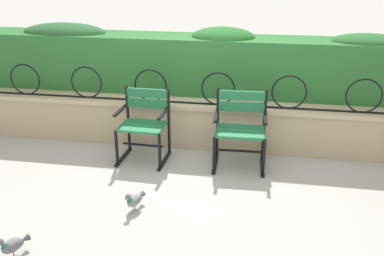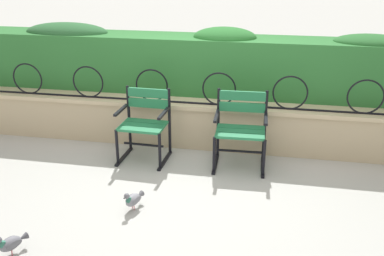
{
  "view_description": "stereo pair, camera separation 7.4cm",
  "coord_description": "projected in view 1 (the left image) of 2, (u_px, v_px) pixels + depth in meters",
  "views": [
    {
      "loc": [
        0.75,
        -4.21,
        2.32
      ],
      "look_at": [
        0.0,
        0.14,
        0.55
      ],
      "focal_mm": 40.59,
      "sensor_mm": 36.0,
      "label": 1
    },
    {
      "loc": [
        0.82,
        -4.2,
        2.32
      ],
      "look_at": [
        0.0,
        0.14,
        0.55
      ],
      "focal_mm": 40.59,
      "sensor_mm": 36.0,
      "label": 2
    }
  ],
  "objects": [
    {
      "name": "ground_plane",
      "position": [
        190.0,
        178.0,
        4.84
      ],
      "size": [
        60.0,
        60.0,
        0.0
      ],
      "primitive_type": "plane",
      "color": "#ADADA8"
    },
    {
      "name": "park_chair_right",
      "position": [
        240.0,
        127.0,
        5.01
      ],
      "size": [
        0.61,
        0.54,
        0.87
      ],
      "color": "#237547",
      "rests_on": "ground"
    },
    {
      "name": "iron_arch_fence",
      "position": [
        186.0,
        89.0,
        5.37
      ],
      "size": [
        7.42,
        0.02,
        0.42
      ],
      "color": "black",
      "rests_on": "stone_wall"
    },
    {
      "name": "pigeon_far_side",
      "position": [
        13.0,
        245.0,
        3.55
      ],
      "size": [
        0.18,
        0.27,
        0.22
      ],
      "color": "slate",
      "rests_on": "ground"
    },
    {
      "name": "hedge_row",
      "position": [
        206.0,
        62.0,
        5.78
      ],
      "size": [
        7.81,
        0.63,
        0.87
      ],
      "color": "#2D7033",
      "rests_on": "stone_wall"
    },
    {
      "name": "park_chair_left",
      "position": [
        144.0,
        123.0,
        5.17
      ],
      "size": [
        0.58,
        0.54,
        0.85
      ],
      "color": "#237547",
      "rests_on": "ground"
    },
    {
      "name": "stone_wall",
      "position": [
        202.0,
        124.0,
        5.58
      ],
      "size": [
        7.97,
        0.41,
        0.58
      ],
      "color": "tan",
      "rests_on": "ground"
    },
    {
      "name": "pigeon_near_chairs",
      "position": [
        134.0,
        200.0,
        4.2
      ],
      "size": [
        0.15,
        0.29,
        0.22
      ],
      "color": "gray",
      "rests_on": "ground"
    }
  ]
}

